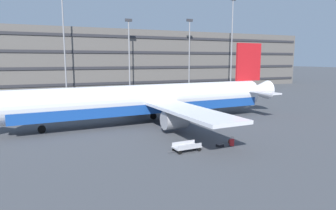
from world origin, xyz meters
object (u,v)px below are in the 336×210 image
at_px(suitcase_upright, 220,145).
at_px(suitcase_teal, 232,142).
at_px(airliner, 151,100).
at_px(baggage_cart, 187,147).
at_px(backpack_purple, 229,142).

bearing_deg(suitcase_upright, suitcase_teal, -15.23).
height_order(airliner, baggage_cart, airliner).
bearing_deg(airliner, backpack_purple, -74.19).
distance_m(airliner, backpack_purple, 13.85).
bearing_deg(baggage_cart, airliner, 83.87).
bearing_deg(suitcase_teal, backpack_purple, 70.54).
bearing_deg(suitcase_teal, airliner, 103.56).
distance_m(suitcase_teal, baggage_cart, 4.84).
height_order(suitcase_upright, backpack_purple, backpack_purple).
height_order(airliner, suitcase_teal, airliner).
distance_m(suitcase_upright, backpack_purple, 1.62).
height_order(suitcase_upright, baggage_cart, baggage_cart).
bearing_deg(airliner, baggage_cart, -96.13).
relative_size(airliner, backpack_purple, 89.04).
distance_m(airliner, suitcase_teal, 14.61).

